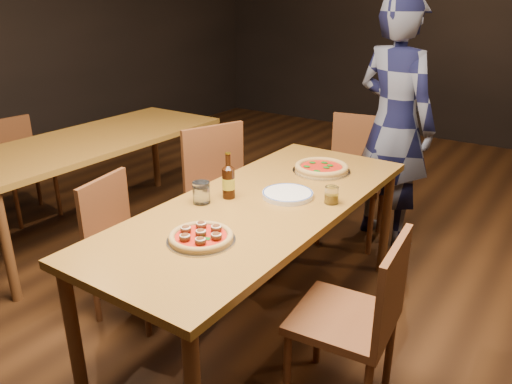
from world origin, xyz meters
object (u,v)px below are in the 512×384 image
Objects in this scene: water_glass at (201,193)px; diner at (394,124)px; table_main at (261,215)px; chair_main_nw at (135,247)px; chair_end at (353,179)px; chair_main_sw at (231,199)px; chair_main_e at (343,317)px; table_left at (93,147)px; chair_nbr_left at (23,168)px; pizza_margherita at (321,168)px; beer_bottle at (229,182)px; amber_glass at (332,195)px; pizza_meatball at (201,236)px; plate_stack at (288,194)px.

diner is at bearing 76.19° from water_glass.
chair_main_nw reaches higher than table_main.
chair_end reaches higher than water_glass.
chair_main_sw is 1.03× the size of chair_end.
chair_end is 0.49m from diner.
table_left is at bearing -109.30° from chair_main_e.
chair_nbr_left is at bearing 65.03° from chair_main_nw.
chair_end is 0.74m from pizza_margherita.
chair_main_e is (0.60, -0.26, -0.24)m from table_main.
chair_main_nw is at bearing -167.53° from chair_main_sw.
chair_main_e is 8.01× the size of water_glass.
table_left is (-1.70, 0.30, 0.00)m from table_main.
water_glass is at bearing -108.47° from chair_end.
chair_end reaches higher than chair_nbr_left.
beer_bottle is 2.70× the size of amber_glass.
chair_nbr_left is 0.48× the size of diner.
pizza_meatball is 0.87× the size of pizza_margherita.
plate_stack is (0.05, 0.64, -0.01)m from pizza_meatball.
water_glass is 1.68m from diner.
chair_main_sw is at bearing 162.94° from amber_glass.
chair_main_e is at bearing 23.40° from pizza_meatball.
chair_main_sw is at bearing -74.25° from chair_nbr_left.
chair_main_e is at bearing -13.60° from table_left.
diner reaches higher than pizza_margherita.
chair_main_e is 3.03m from chair_nbr_left.
diner is (2.56, 1.31, 0.46)m from chair_nbr_left.
amber_glass is at bearing -82.51° from chair_nbr_left.
chair_main_sw is 4.12× the size of beer_bottle.
table_main is 1.14× the size of diner.
water_glass is at bearing -133.84° from chair_main_sw.
pizza_meatball is (1.72, -0.80, 0.09)m from table_left.
diner reaches higher than plate_stack.
water_glass reaches higher than chair_nbr_left.
chair_main_e is 0.92m from water_glass.
table_left is at bearing 155.03° from pizza_meatball.
chair_main_nw is at bearing -93.84° from chair_main_e.
water_glass is at bearing 129.84° from pizza_meatball.
diner reaches higher than amber_glass.
chair_main_nw reaches higher than chair_nbr_left.
beer_bottle is (-0.13, -1.31, 0.36)m from chair_end.
water_glass is at bearing -118.52° from beer_bottle.
pizza_margherita is at bearing 70.07° from water_glass.
amber_glass is (0.35, -1.08, 0.32)m from chair_end.
chair_nbr_left is 2.92m from diner.
diner reaches higher than water_glass.
diner is at bearing 77.61° from beer_bottle.
chair_main_e is at bearing -77.77° from chair_end.
chair_nbr_left is (-2.36, -1.13, -0.05)m from chair_end.
chair_main_sw is 0.93m from amber_glass.
chair_main_nw is at bearing -127.69° from pizza_margherita.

